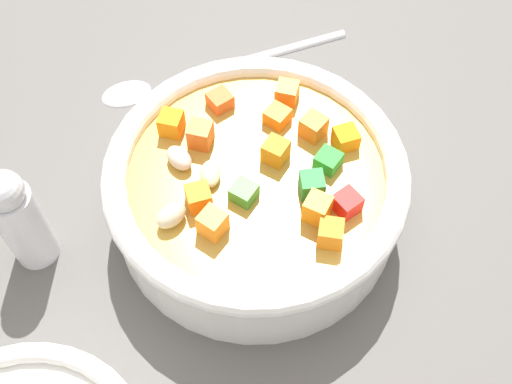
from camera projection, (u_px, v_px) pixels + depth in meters
The scene contains 4 objects.
ground_plane at pixel (256, 221), 44.91cm from camera, with size 140.00×140.00×2.00cm, color #565451.
soup_bowl_main at pixel (256, 188), 41.44cm from camera, with size 19.17×19.17×6.59cm.
spoon at pixel (203, 70), 50.77cm from camera, with size 20.30×6.43×0.78cm.
pepper_shaker at pixel (19, 218), 38.92cm from camera, with size 2.83×2.83×8.54cm.
Camera 1 is at (2.81, 22.45, 37.84)cm, focal length 45.17 mm.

